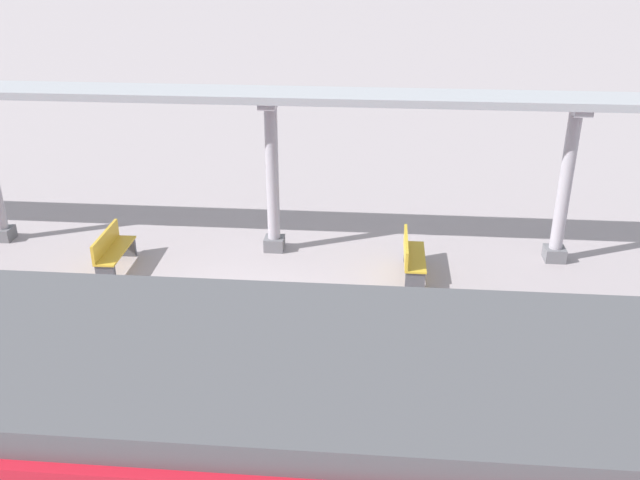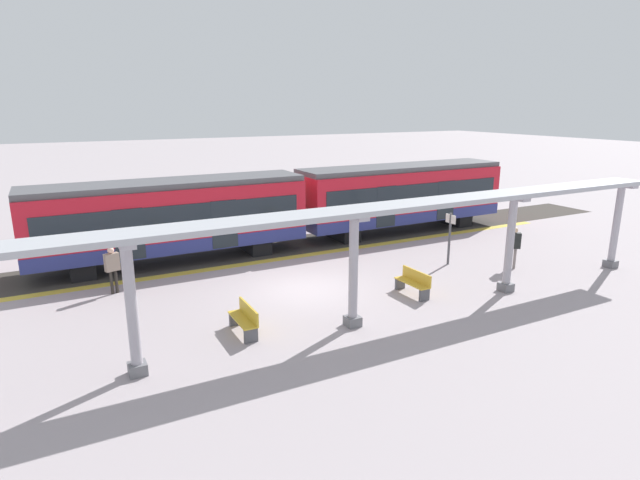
{
  "view_description": "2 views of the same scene",
  "coord_description": "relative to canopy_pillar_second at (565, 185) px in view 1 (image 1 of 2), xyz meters",
  "views": [
    {
      "loc": [
        -10.41,
        -2.42,
        6.65
      ],
      "look_at": [
        1.12,
        -1.41,
        1.41
      ],
      "focal_mm": 38.36,
      "sensor_mm": 36.0,
      "label": 1
    },
    {
      "loc": [
        15.95,
        -7.79,
        6.5
      ],
      "look_at": [
        0.82,
        0.22,
        2.0
      ],
      "focal_mm": 28.93,
      "sensor_mm": 36.0,
      "label": 2
    }
  ],
  "objects": [
    {
      "name": "bench_near_end",
      "position": [
        -1.28,
        9.55,
        -1.31
      ],
      "size": [
        1.51,
        0.48,
        0.86
      ],
      "color": "gold",
      "rests_on": "ground"
    },
    {
      "name": "canopy_beam",
      "position": [
        0.0,
        6.37,
        1.79
      ],
      "size": [
        1.2,
        25.49,
        0.16
      ],
      "primitive_type": "cube",
      "color": "#A8AAB2",
      "rests_on": "canopy_pillar_nearest"
    },
    {
      "name": "ground_plane",
      "position": [
        -3.61,
        6.39,
        -1.76
      ],
      "size": [
        176.0,
        176.0,
        0.0
      ],
      "primitive_type": "plane",
      "color": "#A2979C"
    },
    {
      "name": "canopy_pillar_second",
      "position": [
        0.0,
        0.0,
        0.0
      ],
      "size": [
        1.1,
        0.44,
        3.46
      ],
      "color": "slate",
      "rests_on": "ground"
    },
    {
      "name": "bench_mid_platform",
      "position": [
        -1.03,
        3.2,
        -1.31
      ],
      "size": [
        1.5,
        0.45,
        0.86
      ],
      "color": "gold",
      "rests_on": "ground"
    },
    {
      "name": "canopy_pillar_third",
      "position": [
        0.0,
        6.25,
        0.0
      ],
      "size": [
        1.1,
        0.44,
        3.46
      ],
      "color": "slate",
      "rests_on": "ground"
    }
  ]
}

